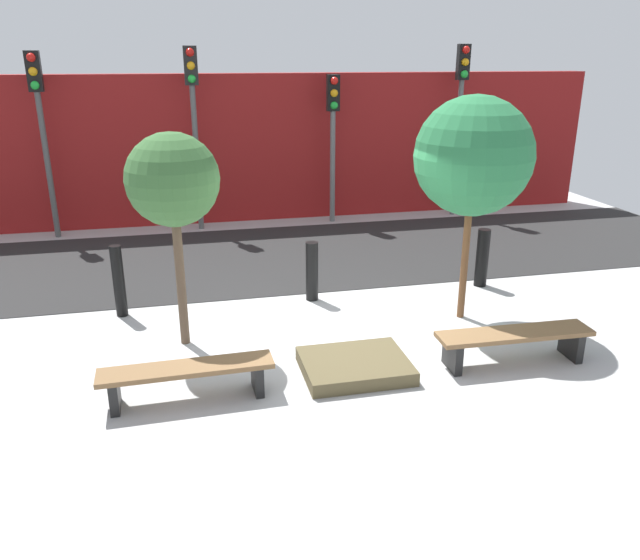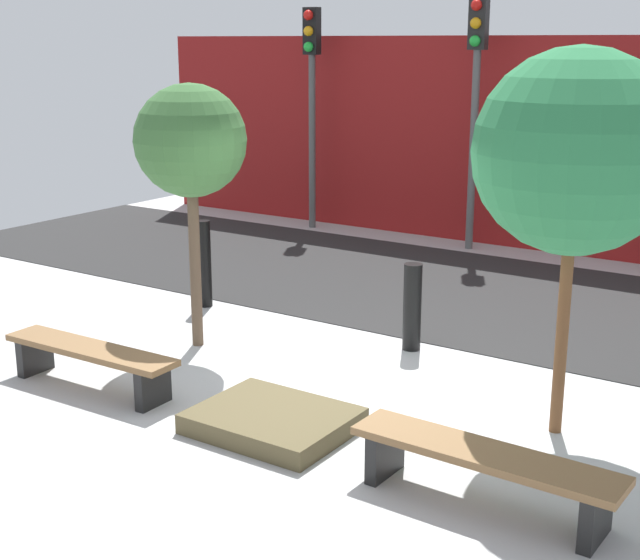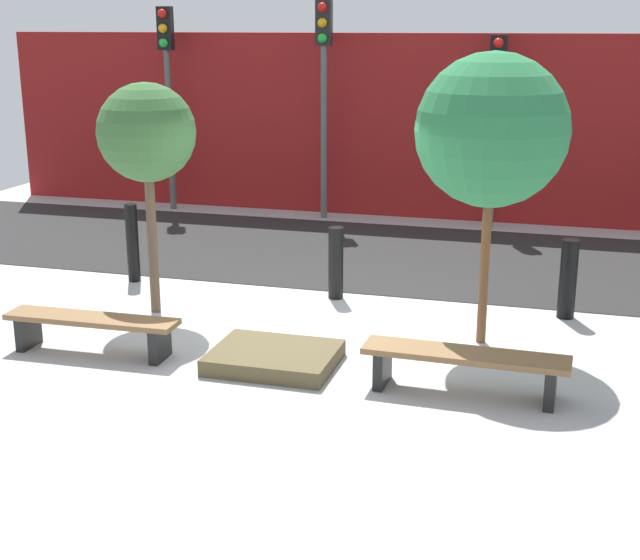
% 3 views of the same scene
% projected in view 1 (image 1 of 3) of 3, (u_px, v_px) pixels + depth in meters
% --- Properties ---
extents(ground_plane, '(18.00, 18.00, 0.00)m').
position_uv_depth(ground_plane, '(338.00, 343.00, 8.51)').
color(ground_plane, '#AEAEAE').
extents(road_strip, '(18.00, 4.27, 0.01)m').
position_uv_depth(road_strip, '(286.00, 255.00, 12.22)').
color(road_strip, '#252525').
rests_on(road_strip, ground).
extents(building_facade, '(16.20, 0.50, 3.33)m').
position_uv_depth(building_facade, '(262.00, 148.00, 14.56)').
color(building_facade, maroon).
rests_on(building_facade, ground).
extents(bench_left, '(1.96, 0.44, 0.42)m').
position_uv_depth(bench_left, '(187.00, 375.00, 7.02)').
color(bench_left, black).
rests_on(bench_left, ground).
extents(bench_right, '(2.01, 0.48, 0.44)m').
position_uv_depth(bench_right, '(514.00, 340.00, 7.86)').
color(bench_right, black).
rests_on(bench_right, ground).
extents(planter_bed, '(1.30, 1.05, 0.18)m').
position_uv_depth(planter_bed, '(355.00, 366.00, 7.70)').
color(planter_bed, brown).
rests_on(planter_bed, ground).
extents(tree_behind_left_bench, '(1.18, 1.18, 2.83)m').
position_uv_depth(tree_behind_left_bench, '(173.00, 181.00, 7.78)').
color(tree_behind_left_bench, brown).
rests_on(tree_behind_left_bench, ground).
extents(tree_behind_right_bench, '(1.65, 1.65, 3.22)m').
position_uv_depth(tree_behind_right_bench, '(473.00, 157.00, 8.57)').
color(tree_behind_right_bench, brown).
rests_on(tree_behind_right_bench, ground).
extents(bollard_far_left, '(0.17, 0.17, 1.10)m').
position_uv_depth(bollard_far_left, '(119.00, 281.00, 9.24)').
color(bollard_far_left, black).
rests_on(bollard_far_left, ground).
extents(bollard_left, '(0.20, 0.20, 0.96)m').
position_uv_depth(bollard_left, '(312.00, 271.00, 9.87)').
color(bollard_left, black).
rests_on(bollard_left, ground).
extents(bollard_center, '(0.21, 0.21, 0.99)m').
position_uv_depth(bollard_center, '(482.00, 258.00, 10.48)').
color(bollard_center, black).
rests_on(bollard_center, ground).
extents(traffic_light_west, '(0.28, 0.27, 3.79)m').
position_uv_depth(traffic_light_west, '(40.00, 112.00, 12.59)').
color(traffic_light_west, '#4D4D4D').
rests_on(traffic_light_west, ground).
extents(traffic_light_mid_west, '(0.28, 0.27, 3.89)m').
position_uv_depth(traffic_light_mid_west, '(193.00, 107.00, 13.21)').
color(traffic_light_mid_west, '#545454').
rests_on(traffic_light_mid_west, ground).
extents(traffic_light_mid_east, '(0.28, 0.27, 3.31)m').
position_uv_depth(traffic_light_mid_east, '(333.00, 122.00, 13.98)').
color(traffic_light_mid_east, slate).
rests_on(traffic_light_mid_east, ground).
extents(traffic_light_east, '(0.28, 0.27, 3.95)m').
position_uv_depth(traffic_light_east, '(461.00, 100.00, 14.48)').
color(traffic_light_east, '#555555').
rests_on(traffic_light_east, ground).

